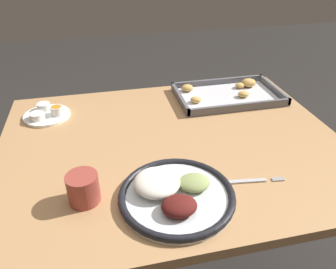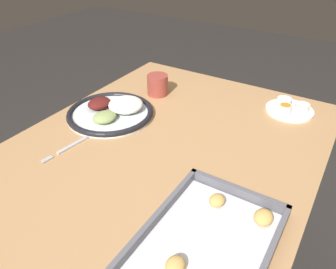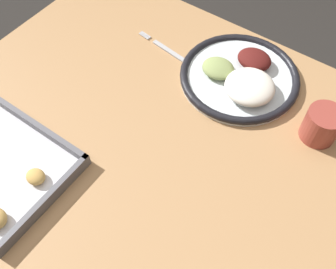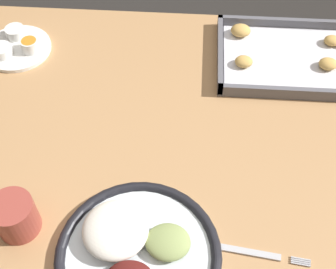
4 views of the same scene
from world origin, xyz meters
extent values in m
plane|color=#282623|center=(0.00, 0.00, 0.00)|extent=(8.00, 8.00, 0.00)
cube|color=#AD7F51|center=(0.00, 0.00, 0.73)|extent=(1.10, 0.87, 0.03)
cylinder|color=#AD7F51|center=(0.50, -0.38, 0.36)|extent=(0.06, 0.06, 0.72)
cylinder|color=silver|center=(-0.05, -0.26, 0.75)|extent=(0.29, 0.29, 0.01)
torus|color=black|center=(-0.05, -0.26, 0.76)|extent=(0.30, 0.30, 0.02)
ellipsoid|color=white|center=(-0.10, -0.22, 0.78)|extent=(0.12, 0.12, 0.04)
ellipsoid|color=#511614|center=(-0.06, -0.31, 0.78)|extent=(0.09, 0.07, 0.03)
ellipsoid|color=#8C9E5B|center=(0.00, -0.24, 0.77)|extent=(0.08, 0.07, 0.03)
cube|color=#B2B2B7|center=(0.13, -0.23, 0.75)|extent=(0.14, 0.03, 0.00)
cylinder|color=#B2B2B7|center=(0.24, -0.25, 0.75)|extent=(0.04, 0.01, 0.00)
cylinder|color=#B2B2B7|center=(0.24, -0.25, 0.75)|extent=(0.04, 0.01, 0.00)
cylinder|color=#B2B2B7|center=(0.24, -0.25, 0.75)|extent=(0.04, 0.01, 0.00)
cylinder|color=#B2B2B7|center=(0.24, -0.24, 0.75)|extent=(0.04, 0.01, 0.00)
cube|color=#595960|center=(0.30, 0.15, 0.77)|extent=(0.41, 0.01, 0.03)
cube|color=#595960|center=(0.09, 0.27, 0.77)|extent=(0.01, 0.25, 0.03)
ellipsoid|color=tan|center=(0.15, 0.24, 0.77)|extent=(0.04, 0.04, 0.02)
cylinder|color=#993D33|center=(-0.28, -0.21, 0.79)|extent=(0.08, 0.08, 0.08)
camera|label=1|loc=(-0.21, -0.85, 1.33)|focal=35.00mm
camera|label=2|loc=(0.68, 0.43, 1.32)|focal=35.00mm
camera|label=3|loc=(-0.30, 0.39, 1.48)|focal=42.00mm
camera|label=4|loc=(0.02, -0.59, 1.55)|focal=50.00mm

